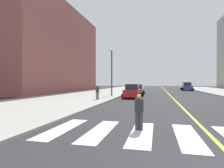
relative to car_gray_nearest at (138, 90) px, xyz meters
name	(u,v)px	position (x,y,z in m)	size (l,w,h in m)	color
sidewalk_kerb_west	(81,97)	(-6.91, -8.64, -0.73)	(10.00, 120.00, 0.15)	#9E9B93
crosswalk_paint	(212,137)	(5.29, -24.64, -0.80)	(13.50, 4.00, 0.01)	silver
lane_divider_paint	(166,92)	(5.29, 11.36, -0.80)	(0.16, 80.00, 0.01)	yellow
low_rise_brick_west	(41,51)	(-22.80, 5.69, 8.54)	(16.00, 32.00, 18.69)	brown
car_gray_nearest	(138,90)	(0.00, 0.00, 0.00)	(2.49, 3.91, 1.72)	slate
car_red_second	(133,92)	(0.06, -7.39, 0.08)	(2.75, 4.30, 1.89)	red
car_blue_third	(187,87)	(10.58, 17.86, 0.18)	(2.99, 4.74, 2.10)	#2D479E
pedestrian_crossing	(139,110)	(2.43, -24.16, 0.08)	(0.40, 0.40, 1.61)	#38383D
pedestrian_walking_west	(97,92)	(-3.51, -11.77, 0.25)	(0.41, 0.41, 1.64)	slate
street_lamp	(112,68)	(-3.28, -5.61, 3.49)	(0.44, 0.44, 6.98)	#38383D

